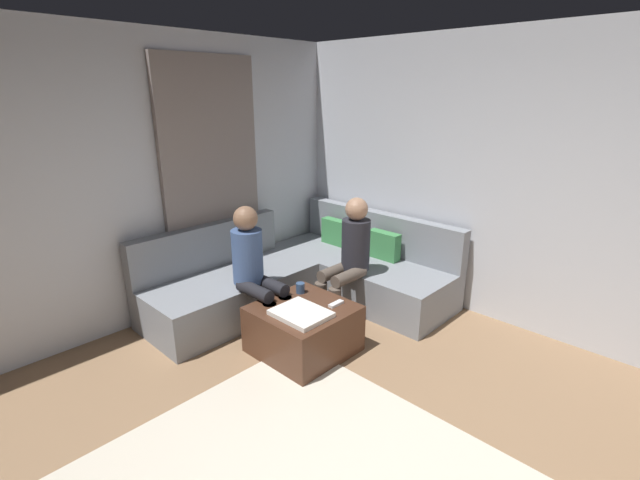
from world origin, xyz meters
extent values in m
cube|color=silver|center=(0.00, 2.94, 1.35)|extent=(6.00, 0.12, 2.70)
cube|color=silver|center=(-2.94, 0.00, 1.35)|extent=(0.12, 6.00, 2.70)
cube|color=gray|center=(-2.84, 1.30, 1.25)|extent=(0.06, 1.10, 2.50)
cube|color=gray|center=(-1.78, 2.41, 0.21)|extent=(2.10, 0.85, 0.42)
cube|color=gray|center=(-1.78, 2.76, 0.65)|extent=(2.10, 0.14, 0.45)
cube|color=gray|center=(-2.41, 1.13, 0.21)|extent=(0.85, 1.70, 0.42)
cube|color=gray|center=(-2.76, 1.13, 0.65)|extent=(0.14, 1.70, 0.45)
cube|color=#3F8C4C|center=(-2.28, 2.58, 0.54)|extent=(0.36, 0.12, 0.36)
cube|color=#3F8C4C|center=(-1.58, 2.58, 0.54)|extent=(0.36, 0.12, 0.36)
cube|color=#4C2D1E|center=(-1.38, 1.16, 0.21)|extent=(0.76, 0.76, 0.42)
cube|color=white|center=(-1.28, 1.04, 0.44)|extent=(0.44, 0.36, 0.04)
cylinder|color=#334C72|center=(-1.60, 1.34, 0.47)|extent=(0.08, 0.08, 0.10)
cube|color=white|center=(-1.20, 1.38, 0.43)|extent=(0.05, 0.15, 0.02)
cylinder|color=brown|center=(-1.44, 1.63, 0.21)|extent=(0.12, 0.12, 0.42)
cylinder|color=brown|center=(-1.62, 1.63, 0.21)|extent=(0.12, 0.12, 0.42)
cylinder|color=brown|center=(-1.44, 1.83, 0.48)|extent=(0.12, 0.40, 0.12)
cylinder|color=brown|center=(-1.62, 1.83, 0.48)|extent=(0.12, 0.40, 0.12)
cylinder|color=#26262D|center=(-1.53, 2.03, 0.73)|extent=(0.28, 0.28, 0.50)
sphere|color=tan|center=(-1.53, 2.03, 1.09)|extent=(0.22, 0.22, 0.22)
cylinder|color=black|center=(-1.63, 1.18, 0.21)|extent=(0.12, 0.12, 0.42)
cylinder|color=black|center=(-1.63, 1.00, 0.21)|extent=(0.12, 0.12, 0.42)
cylinder|color=black|center=(-1.83, 1.18, 0.48)|extent=(0.40, 0.12, 0.12)
cylinder|color=black|center=(-1.83, 1.00, 0.48)|extent=(0.40, 0.12, 0.12)
cylinder|color=#3F598C|center=(-2.03, 1.09, 0.73)|extent=(0.28, 0.28, 0.50)
sphere|color=#8C664C|center=(-2.03, 1.09, 1.09)|extent=(0.22, 0.22, 0.22)
camera|label=1|loc=(1.09, -1.21, 2.17)|focal=25.21mm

